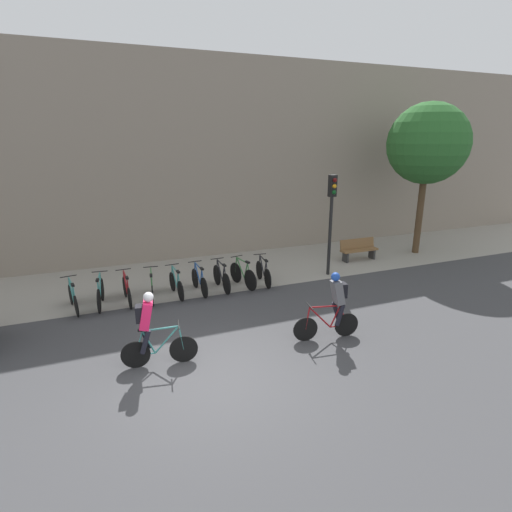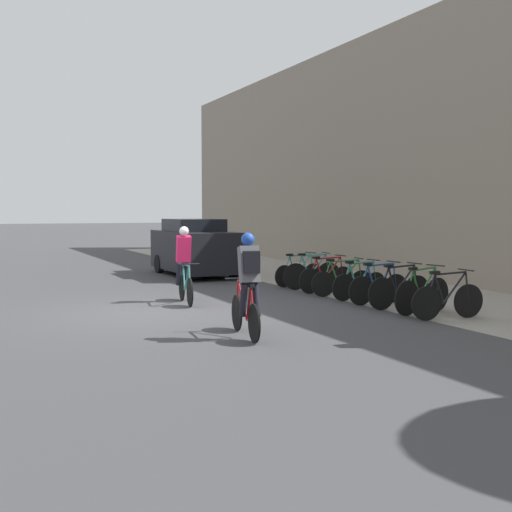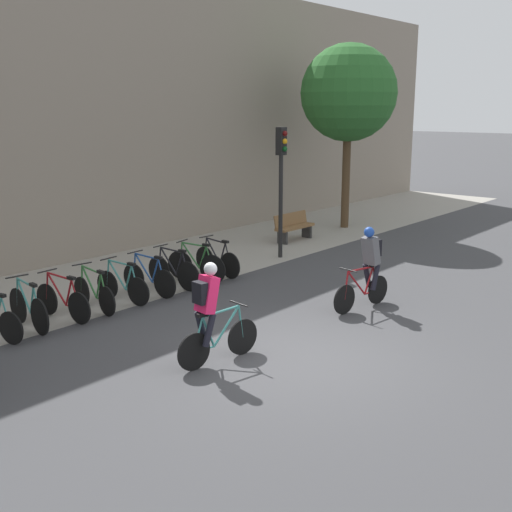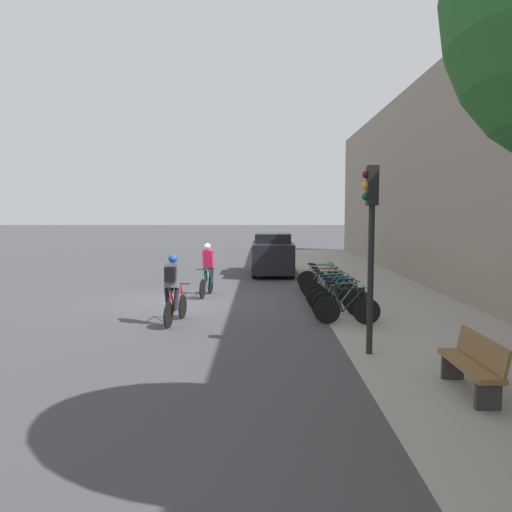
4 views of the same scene
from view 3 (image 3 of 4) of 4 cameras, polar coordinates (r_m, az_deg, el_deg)
ground at (r=11.10m, az=3.77°, el=-9.19°), size 200.00×200.00×0.00m
kerb_strip at (r=15.81m, az=-16.41°, el=-2.85°), size 44.00×4.50×0.01m
cyclist_pink at (r=10.58m, az=-4.10°, el=-4.88°), size 1.67×0.51×1.76m
cyclist_grey at (r=13.81m, az=9.95°, el=-0.74°), size 1.73×0.52×1.76m
parked_bike_1 at (r=13.16m, az=-19.58°, el=-4.41°), size 0.46×1.67×0.99m
parked_bike_2 at (r=13.54m, az=-16.81°, el=-3.80°), size 0.46×1.69×0.96m
parked_bike_3 at (r=13.95m, az=-14.21°, el=-3.19°), size 0.46×1.67×0.95m
parked_bike_4 at (r=14.39m, az=-11.77°, el=-2.55°), size 0.46×1.60×0.95m
parked_bike_5 at (r=14.85m, az=-9.49°, el=-1.93°), size 0.46×1.66×0.97m
parked_bike_6 at (r=15.33m, az=-7.35°, el=-1.33°), size 0.46×1.67×0.99m
parked_bike_7 at (r=15.84m, az=-5.34°, el=-0.79°), size 0.50×1.65×0.99m
parked_bike_8 at (r=16.37m, az=-3.45°, el=-0.36°), size 0.46×1.64×0.97m
traffic_light_pole at (r=17.99m, az=2.27°, el=7.78°), size 0.26×0.30×3.67m
bench at (r=20.65m, az=3.37°, el=2.66°), size 1.64×0.44×0.89m
street_tree_0 at (r=22.86m, az=8.23°, el=14.12°), size 3.32×3.32×6.34m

